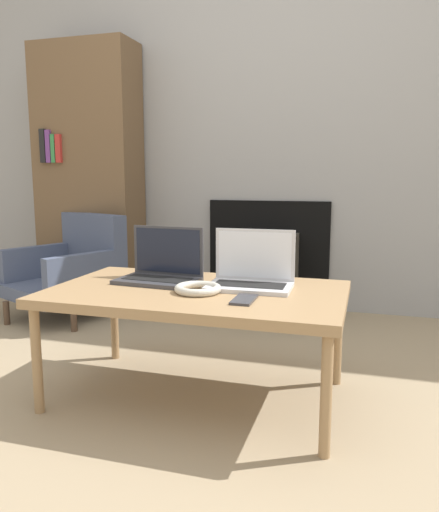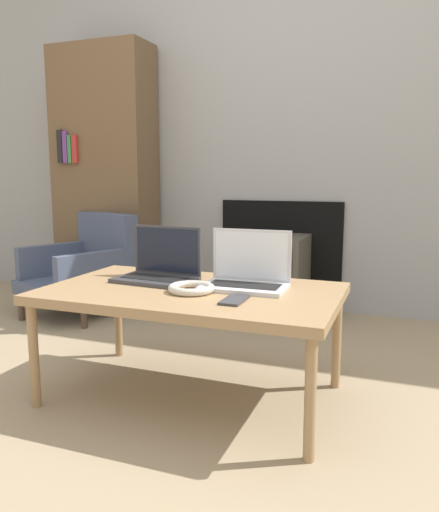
{
  "view_description": "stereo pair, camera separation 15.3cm",
  "coord_description": "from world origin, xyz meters",
  "views": [
    {
      "loc": [
        0.61,
        -1.43,
        0.86
      ],
      "look_at": [
        0.0,
        0.61,
        0.51
      ],
      "focal_mm": 35.0,
      "sensor_mm": 36.0,
      "label": 1
    },
    {
      "loc": [
        0.76,
        -1.38,
        0.86
      ],
      "look_at": [
        0.0,
        0.61,
        0.51
      ],
      "focal_mm": 35.0,
      "sensor_mm": 36.0,
      "label": 2
    }
  ],
  "objects": [
    {
      "name": "ground_plane",
      "position": [
        0.0,
        0.0,
        0.0
      ],
      "size": [
        14.0,
        14.0,
        0.0
      ],
      "primitive_type": "plane",
      "color": "#998466"
    },
    {
      "name": "wall_back",
      "position": [
        -0.0,
        1.78,
        1.29
      ],
      "size": [
        7.0,
        0.08,
        2.6
      ],
      "color": "#999999",
      "rests_on": "ground_plane"
    },
    {
      "name": "table",
      "position": [
        0.0,
        0.31,
        0.4
      ],
      "size": [
        1.11,
        0.66,
        0.43
      ],
      "color": "#9E7A51",
      "rests_on": "ground_plane"
    },
    {
      "name": "laptop_left",
      "position": [
        -0.19,
        0.41,
        0.48
      ],
      "size": [
        0.33,
        0.23,
        0.22
      ],
      "rotation": [
        0.0,
        0.0,
        -0.08
      ],
      "color": "#38383D",
      "rests_on": "table"
    },
    {
      "name": "laptop_right",
      "position": [
        0.19,
        0.41,
        0.48
      ],
      "size": [
        0.32,
        0.21,
        0.22
      ],
      "rotation": [
        0.0,
        0.0,
        0.02
      ],
      "color": "silver",
      "rests_on": "table"
    },
    {
      "name": "headphones",
      "position": [
        0.02,
        0.26,
        0.45
      ],
      "size": [
        0.17,
        0.17,
        0.03
      ],
      "color": "beige",
      "rests_on": "table"
    },
    {
      "name": "phone",
      "position": [
        0.21,
        0.19,
        0.44
      ],
      "size": [
        0.07,
        0.14,
        0.01
      ],
      "color": "#333338",
      "rests_on": "table"
    },
    {
      "name": "tv",
      "position": [
        -0.01,
        1.53,
        0.25
      ],
      "size": [
        0.4,
        0.4,
        0.5
      ],
      "color": "#4C473D",
      "rests_on": "ground_plane"
    },
    {
      "name": "armchair",
      "position": [
        -1.12,
        1.21,
        0.29
      ],
      "size": [
        0.73,
        0.74,
        0.62
      ],
      "rotation": [
        0.0,
        0.0,
        -0.41
      ],
      "color": "#47516B",
      "rests_on": "ground_plane"
    },
    {
      "name": "bookshelf",
      "position": [
        -1.21,
        1.58,
        0.86
      ],
      "size": [
        0.68,
        0.32,
        1.71
      ],
      "color": "brown",
      "rests_on": "ground_plane"
    }
  ]
}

